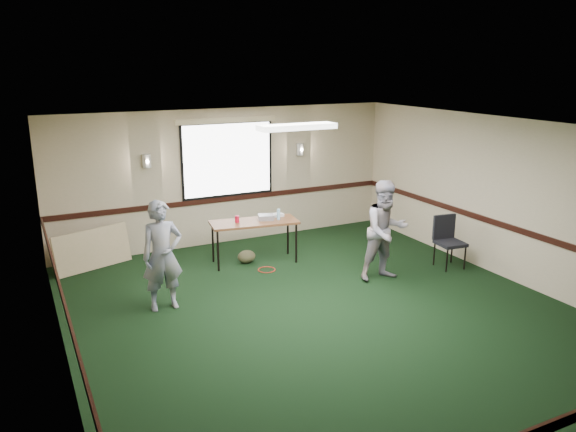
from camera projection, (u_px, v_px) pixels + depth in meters
name	position (u px, v px, depth m)	size (l,w,h in m)	color
ground	(328.00, 317.00, 8.10)	(8.00, 8.00, 0.00)	black
room_shell	(266.00, 183.00, 9.52)	(8.00, 8.02, 8.00)	tan
folding_table	(254.00, 224.00, 10.15)	(1.64, 0.86, 0.78)	#5C321A
projector	(266.00, 217.00, 10.22)	(0.27, 0.23, 0.09)	gray
game_console	(277.00, 215.00, 10.44)	(0.21, 0.17, 0.05)	silver
red_cup	(237.00, 219.00, 10.05)	(0.08, 0.08, 0.12)	#B60C26
water_bottle	(279.00, 214.00, 10.21)	(0.06, 0.06, 0.20)	#9BDBFF
duffel_bag	(247.00, 257.00, 10.27)	(0.34, 0.25, 0.24)	#403B24
cable_coil	(267.00, 270.00, 9.94)	(0.31, 0.31, 0.02)	red
folded_table	(93.00, 249.00, 9.94)	(1.39, 0.06, 0.71)	tan
conference_chair	(448.00, 237.00, 10.03)	(0.50, 0.51, 0.92)	black
person_left	(162.00, 256.00, 8.21)	(0.60, 0.40, 1.65)	#394C7E
person_right	(386.00, 231.00, 9.34)	(0.83, 0.64, 1.70)	#788ABB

